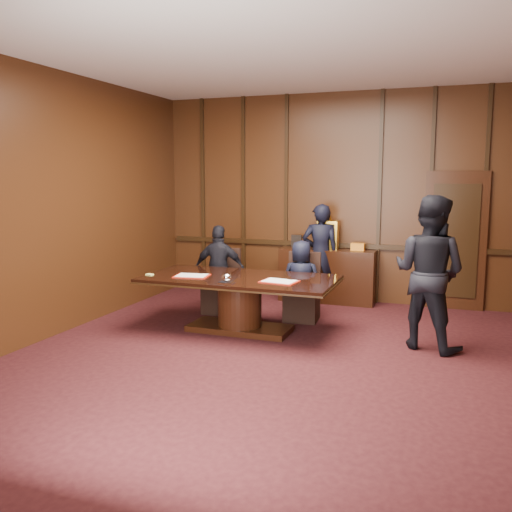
{
  "coord_description": "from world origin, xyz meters",
  "views": [
    {
      "loc": [
        1.93,
        -5.63,
        2.12
      ],
      "look_at": [
        -0.52,
        1.16,
        1.05
      ],
      "focal_mm": 38.0,
      "sensor_mm": 36.0,
      "label": 1
    }
  ],
  "objects": [
    {
      "name": "conference_table",
      "position": [
        -0.74,
        1.1,
        0.51
      ],
      "size": [
        2.62,
        1.32,
        0.76
      ],
      "color": "black",
      "rests_on": "ground"
    },
    {
      "name": "inkstand",
      "position": [
        -0.74,
        0.65,
        0.81
      ],
      "size": [
        0.2,
        0.14,
        0.12
      ],
      "color": "white",
      "rests_on": "conference_table"
    },
    {
      "name": "sideboard",
      "position": [
        0.0,
        3.26,
        0.49
      ],
      "size": [
        1.6,
        0.45,
        1.54
      ],
      "color": "black",
      "rests_on": "ground"
    },
    {
      "name": "witness_right",
      "position": [
        1.71,
        1.23,
        0.95
      ],
      "size": [
        1.13,
        1.02,
        1.89
      ],
      "primitive_type": "imported",
      "rotation": [
        0.0,
        0.0,
        2.74
      ],
      "color": "black",
      "rests_on": "ground"
    },
    {
      "name": "chair_right",
      "position": [
        -0.09,
        1.98,
        0.29
      ],
      "size": [
        0.51,
        0.51,
        0.99
      ],
      "rotation": [
        0.0,
        0.0,
        0.08
      ],
      "color": "black",
      "rests_on": "ground"
    },
    {
      "name": "signatory_left",
      "position": [
        -1.39,
        1.9,
        0.69
      ],
      "size": [
        0.85,
        0.46,
        1.38
      ],
      "primitive_type": "imported",
      "rotation": [
        0.0,
        0.0,
        3.3
      ],
      "color": "black",
      "rests_on": "ground"
    },
    {
      "name": "witness_left",
      "position": [
        -0.09,
        3.1,
        0.83
      ],
      "size": [
        0.69,
        0.54,
        1.67
      ],
      "primitive_type": "imported",
      "rotation": [
        0.0,
        0.0,
        3.4
      ],
      "color": "black",
      "rests_on": "ground"
    },
    {
      "name": "room",
      "position": [
        0.07,
        0.14,
        1.72
      ],
      "size": [
        7.0,
        7.04,
        3.5
      ],
      "color": "black",
      "rests_on": "ground"
    },
    {
      "name": "signatory_right",
      "position": [
        -0.09,
        1.9,
        0.6
      ],
      "size": [
        0.61,
        0.42,
        1.2
      ],
      "primitive_type": "imported",
      "rotation": [
        0.0,
        0.0,
        3.22
      ],
      "color": "black",
      "rests_on": "ground"
    },
    {
      "name": "folder_left",
      "position": [
        -1.37,
        0.91,
        0.77
      ],
      "size": [
        0.51,
        0.4,
        0.02
      ],
      "rotation": [
        0.0,
        0.0,
        0.16
      ],
      "color": "red",
      "rests_on": "conference_table"
    },
    {
      "name": "notepad",
      "position": [
        -1.97,
        0.81,
        0.77
      ],
      "size": [
        0.11,
        0.09,
        0.01
      ],
      "primitive_type": "cube",
      "rotation": [
        0.0,
        0.0,
        -0.18
      ],
      "color": "#F6F678",
      "rests_on": "conference_table"
    },
    {
      "name": "folder_right",
      "position": [
        -0.12,
        0.94,
        0.77
      ],
      "size": [
        0.5,
        0.39,
        0.02
      ],
      "rotation": [
        0.0,
        0.0,
        -0.14
      ],
      "color": "red",
      "rests_on": "conference_table"
    },
    {
      "name": "chair_left",
      "position": [
        -1.39,
        1.98,
        0.29
      ],
      "size": [
        0.48,
        0.48,
        0.99
      ],
      "rotation": [
        0.0,
        0.0,
        -0.01
      ],
      "color": "black",
      "rests_on": "ground"
    }
  ]
}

